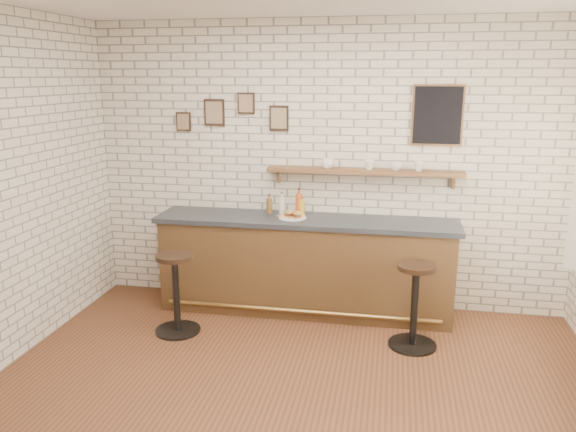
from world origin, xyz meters
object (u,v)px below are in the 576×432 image
bar_counter (305,265)px  shelf_cup_a (328,164)px  bitters_bottle_white (282,205)px  shelf_cup_d (419,166)px  ciabatta_sandwich (293,214)px  condiment_bottle_yellow (302,207)px  bar_stool_right (415,303)px  sandwich_plate (292,218)px  bar_stool_left (176,291)px  bitters_bottle_amber (299,204)px  shelf_cup_b (369,165)px  bitters_bottle_brown (269,206)px  shelf_cup_c (396,166)px

bar_counter → shelf_cup_a: (0.20, 0.20, 1.04)m
bitters_bottle_white → shelf_cup_d: shelf_cup_d is taller
bar_counter → ciabatta_sandwich: (-0.12, -0.02, 0.55)m
bar_counter → condiment_bottle_yellow: size_ratio=16.00×
condiment_bottle_yellow → bar_stool_right: 1.54m
sandwich_plate → bar_stool_left: bearing=-144.4°
sandwich_plate → bitters_bottle_white: bitters_bottle_white is taller
bar_stool_right → bitters_bottle_amber: bearing=147.6°
ciabatta_sandwich → shelf_cup_b: bearing=16.6°
condiment_bottle_yellow → shelf_cup_a: bearing=14.8°
bitters_bottle_brown → bar_stool_right: bearing=-26.6°
ciabatta_sandwich → bar_stool_right: ciabatta_sandwich is taller
bar_counter → ciabatta_sandwich: bearing=-170.2°
bitters_bottle_amber → sandwich_plate: bearing=-104.2°
sandwich_plate → shelf_cup_d: size_ratio=2.71×
bitters_bottle_brown → bar_stool_right: bitters_bottle_brown is taller
bitters_bottle_brown → shelf_cup_d: size_ratio=2.02×
sandwich_plate → shelf_cup_b: shelf_cup_b is taller
condiment_bottle_yellow → bar_counter: bearing=-66.7°
bitters_bottle_amber → bar_stool_left: bearing=-140.0°
shelf_cup_c → bitters_bottle_amber: bearing=80.9°
bitters_bottle_brown → shelf_cup_c: shelf_cup_c is taller
bar_stool_left → shelf_cup_d: bearing=22.8°
bitters_bottle_white → bar_stool_left: bearing=-134.6°
bar_stool_left → shelf_cup_d: (2.25, 0.94, 1.13)m
bitters_bottle_white → bitters_bottle_amber: size_ratio=0.82×
bar_counter → shelf_cup_b: size_ratio=29.51×
sandwich_plate → bitters_bottle_white: 0.23m
sandwich_plate → shelf_cup_c: bearing=12.3°
bar_stool_left → shelf_cup_a: 1.99m
bitters_bottle_amber → shelf_cup_b: (0.71, 0.07, 0.42)m
bitters_bottle_amber → shelf_cup_b: size_ratio=2.71×
bar_counter → shelf_cup_c: shelf_cup_c is taller
bar_counter → bar_stool_right: size_ratio=3.91×
sandwich_plate → condiment_bottle_yellow: bearing=64.3°
bitters_bottle_amber → shelf_cup_c: bearing=3.9°
bar_counter → shelf_cup_a: shelf_cup_a is taller
bar_counter → bitters_bottle_brown: bitters_bottle_brown is taller
ciabatta_sandwich → shelf_cup_c: (1.01, 0.22, 0.49)m
ciabatta_sandwich → shelf_cup_c: shelf_cup_c is taller
ciabatta_sandwich → bitters_bottle_amber: size_ratio=0.75×
sandwich_plate → bar_stool_right: size_ratio=0.35×
shelf_cup_c → shelf_cup_a: bearing=77.0°
ciabatta_sandwich → bitters_bottle_white: size_ratio=0.92×
bitters_bottle_white → shelf_cup_b: (0.90, 0.07, 0.44)m
bar_counter → bitters_bottle_brown: size_ratio=14.84×
bitters_bottle_white → bar_stool_right: (1.38, -0.76, -0.68)m
bar_counter → bitters_bottle_white: (-0.27, 0.13, 0.60)m
shelf_cup_a → ciabatta_sandwich: bearing=-151.8°
bitters_bottle_amber → bar_stool_left: (-1.05, -0.88, -0.70)m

